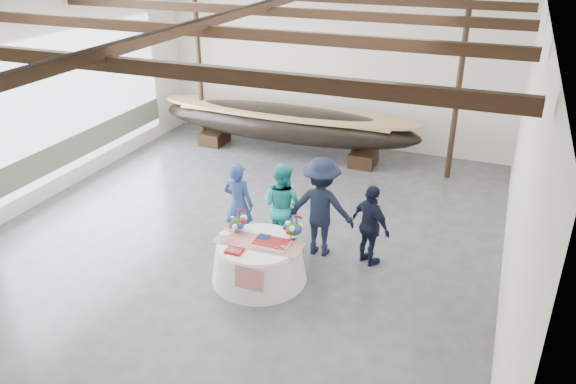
% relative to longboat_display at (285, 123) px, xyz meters
% --- Properties ---
extents(floor, '(10.00, 12.00, 0.01)m').
position_rel_longboat_display_xyz_m(floor, '(0.92, -4.62, -0.89)').
color(floor, '#3D3D42').
rests_on(floor, ground).
extents(wall_back, '(10.00, 0.02, 4.50)m').
position_rel_longboat_display_xyz_m(wall_back, '(0.92, 1.38, 1.36)').
color(wall_back, silver).
rests_on(wall_back, ground).
extents(wall_left, '(0.02, 12.00, 4.50)m').
position_rel_longboat_display_xyz_m(wall_left, '(-4.08, -4.62, 1.36)').
color(wall_left, silver).
rests_on(wall_left, ground).
extents(wall_right, '(0.02, 12.00, 4.50)m').
position_rel_longboat_display_xyz_m(wall_right, '(5.92, -4.62, 1.36)').
color(wall_right, silver).
rests_on(wall_right, ground).
extents(ceiling, '(10.00, 12.00, 0.01)m').
position_rel_longboat_display_xyz_m(ceiling, '(0.92, -4.62, 3.61)').
color(ceiling, white).
rests_on(ceiling, wall_back).
extents(pavilion_structure, '(9.80, 11.76, 4.50)m').
position_rel_longboat_display_xyz_m(pavilion_structure, '(0.92, -3.82, 3.11)').
color(pavilion_structure, black).
rests_on(pavilion_structure, ground).
extents(open_bay, '(0.03, 7.00, 3.20)m').
position_rel_longboat_display_xyz_m(open_bay, '(-4.03, -3.62, 0.94)').
color(open_bay, silver).
rests_on(open_bay, ground).
extents(longboat_display, '(7.44, 1.49, 1.40)m').
position_rel_longboat_display_xyz_m(longboat_display, '(0.00, 0.00, 0.00)').
color(longboat_display, black).
rests_on(longboat_display, ground).
extents(banquet_table, '(1.71, 1.71, 0.73)m').
position_rel_longboat_display_xyz_m(banquet_table, '(1.86, -5.89, -0.52)').
color(banquet_table, white).
rests_on(banquet_table, ground).
extents(tabletop_items, '(1.59, 1.05, 0.40)m').
position_rel_longboat_display_xyz_m(tabletop_items, '(1.85, -5.71, -0.01)').
color(tabletop_items, red).
rests_on(tabletop_items, banquet_table).
extents(guest_woman_blue, '(0.64, 0.43, 1.71)m').
position_rel_longboat_display_xyz_m(guest_woman_blue, '(0.97, -4.86, -0.04)').
color(guest_woman_blue, navy).
rests_on(guest_woman_blue, ground).
extents(guest_woman_teal, '(0.97, 0.83, 1.73)m').
position_rel_longboat_display_xyz_m(guest_woman_teal, '(1.80, -4.63, -0.02)').
color(guest_woman_teal, teal).
rests_on(guest_woman_teal, ground).
extents(guest_man_left, '(1.30, 0.80, 1.96)m').
position_rel_longboat_display_xyz_m(guest_man_left, '(2.59, -4.62, 0.09)').
color(guest_man_left, black).
rests_on(guest_man_left, ground).
extents(guest_man_right, '(0.99, 0.84, 1.59)m').
position_rel_longboat_display_xyz_m(guest_man_right, '(3.56, -4.66, -0.10)').
color(guest_man_right, black).
rests_on(guest_man_right, ground).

